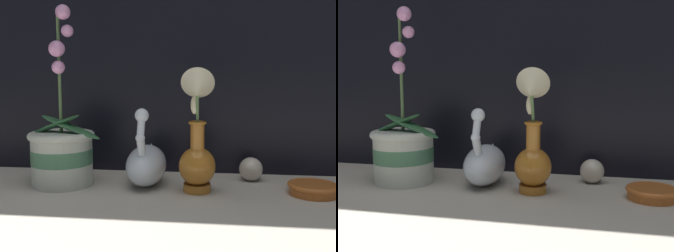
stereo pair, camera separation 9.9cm
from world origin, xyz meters
The scene contains 6 objects.
ground_plane centered at (0.00, 0.00, 0.00)m, with size 2.80×2.80×0.00m, color #BCB2A3.
orchid_potted_plant centered at (-0.30, 0.13, 0.09)m, with size 0.23×0.17×0.45m.
swan_figurine centered at (-0.08, 0.15, 0.06)m, with size 0.10×0.20×0.20m.
blue_vase centered at (0.05, 0.09, 0.12)m, with size 0.09×0.12×0.30m.
glass_sphere centered at (0.19, 0.22, 0.03)m, with size 0.06×0.06×0.06m.
amber_dish centered at (0.32, 0.11, 0.02)m, with size 0.12×0.12×0.03m.
Camera 2 is at (0.19, -0.81, 0.27)m, focal length 42.00 mm.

